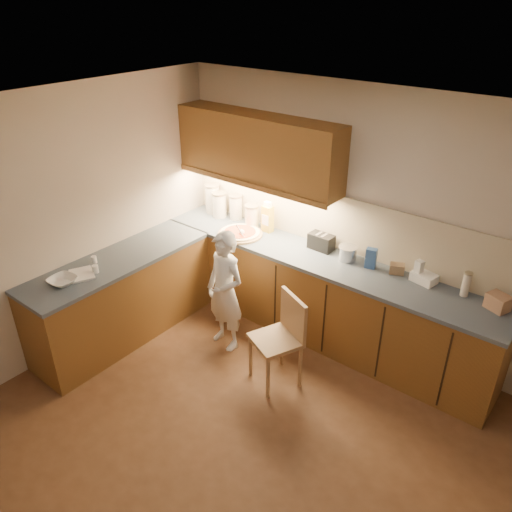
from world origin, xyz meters
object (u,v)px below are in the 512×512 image
(pizza_on_board, at_px, (240,233))
(oil_jug, at_px, (268,218))
(child, at_px, (225,291))
(toaster, at_px, (321,242))
(wooden_chair, at_px, (282,334))

(pizza_on_board, height_order, oil_jug, oil_jug)
(child, xyz_separation_m, oil_jug, (-0.17, 0.92, 0.44))
(oil_jug, bearing_deg, pizza_on_board, -123.15)
(pizza_on_board, xyz_separation_m, child, (0.34, -0.65, -0.30))
(pizza_on_board, relative_size, child, 0.39)
(oil_jug, height_order, toaster, oil_jug)
(pizza_on_board, bearing_deg, child, -62.15)
(child, relative_size, oil_jug, 3.66)
(wooden_chair, relative_size, oil_jug, 2.55)
(toaster, bearing_deg, oil_jug, -178.07)
(oil_jug, distance_m, toaster, 0.70)
(pizza_on_board, bearing_deg, toaster, 17.21)
(child, height_order, oil_jug, child)
(pizza_on_board, bearing_deg, wooden_chair, -33.17)
(child, height_order, toaster, child)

